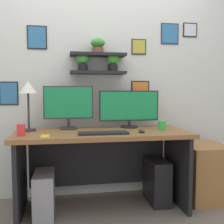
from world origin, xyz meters
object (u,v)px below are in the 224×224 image
object	(u,v)px
monitor_right	(129,108)
cell_phone	(45,136)
keyboard	(103,133)
pen_cup	(21,130)
computer_tower_left	(44,194)
desk	(102,152)
computer_mouse	(142,131)
monitor_left	(68,106)
drawer_cabinet	(204,172)
computer_tower_right	(157,181)
coffee_mug	(162,125)
desk_lamp	(28,92)

from	to	relation	value
monitor_right	cell_phone	distance (m)	0.95
keyboard	pen_cup	world-z (taller)	pen_cup
pen_cup	computer_tower_left	xyz separation A→B (m)	(0.17, 0.10, -0.60)
desk	keyboard	bearing A→B (deg)	-94.26
computer_mouse	computer_tower_left	bearing A→B (deg)	172.89
monitor_left	desk	bearing A→B (deg)	-27.73
keyboard	pen_cup	distance (m)	0.70
drawer_cabinet	computer_tower_right	bearing A→B (deg)	178.71
coffee_mug	computer_mouse	bearing A→B (deg)	-149.78
desk_lamp	computer_tower_left	bearing A→B (deg)	-50.64
monitor_left	coffee_mug	xyz separation A→B (m)	(0.90, -0.21, -0.19)
drawer_cabinet	computer_tower_right	xyz separation A→B (m)	(-0.51, 0.01, -0.07)
monitor_right	computer_tower_left	distance (m)	1.17
cell_phone	pen_cup	xyz separation A→B (m)	(-0.20, 0.09, 0.05)
computer_mouse	cell_phone	distance (m)	0.86
monitor_left	coffee_mug	distance (m)	0.94
monitor_left	pen_cup	bearing A→B (deg)	-139.23
drawer_cabinet	computer_tower_right	world-z (taller)	drawer_cabinet
monitor_right	cell_phone	xyz separation A→B (m)	(-0.82, -0.44, -0.20)
keyboard	computer_tower_left	size ratio (longest dim) A/B	1.10
computer_mouse	computer_tower_right	size ratio (longest dim) A/B	0.21
keyboard	drawer_cabinet	bearing A→B (deg)	11.61
monitor_left	computer_tower_right	distance (m)	1.17
cell_phone	computer_tower_right	bearing A→B (deg)	13.86
drawer_cabinet	computer_tower_right	size ratio (longest dim) A/B	1.31
coffee_mug	computer_tower_left	distance (m)	1.28
monitor_right	computer_mouse	bearing A→B (deg)	-84.81
desk_lamp	pen_cup	size ratio (longest dim) A/B	4.69
desk	monitor_right	size ratio (longest dim) A/B	2.61
monitor_left	pen_cup	xyz separation A→B (m)	(-0.41, -0.35, -0.18)
monitor_left	monitor_right	size ratio (longest dim) A/B	0.78
desk_lamp	drawer_cabinet	world-z (taller)	desk_lamp
monitor_left	cell_phone	size ratio (longest dim) A/B	3.47
desk	desk_lamp	xyz separation A→B (m)	(-0.68, 0.08, 0.58)
computer_mouse	coffee_mug	size ratio (longest dim) A/B	1.00
monitor_left	keyboard	world-z (taller)	monitor_left
keyboard	desk	bearing A→B (deg)	85.74
cell_phone	computer_tower_left	bearing A→B (deg)	97.65
desk	computer_tower_left	distance (m)	0.65
monitor_left	coffee_mug	world-z (taller)	monitor_left
desk	monitor_left	size ratio (longest dim) A/B	3.33
monitor_left	computer_tower_left	xyz separation A→B (m)	(-0.23, -0.25, -0.79)
monitor_right	coffee_mug	distance (m)	0.39
desk	monitor_left	distance (m)	0.57
desk	drawer_cabinet	xyz separation A→B (m)	(1.08, 0.00, -0.25)
computer_mouse	computer_tower_right	xyz separation A→B (m)	(0.22, 0.21, -0.55)
desk_lamp	coffee_mug	xyz separation A→B (m)	(1.27, -0.14, -0.32)
pen_cup	computer_tower_right	distance (m)	1.42
computer_mouse	coffee_mug	distance (m)	0.29
coffee_mug	computer_tower_left	size ratio (longest dim) A/B	0.22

